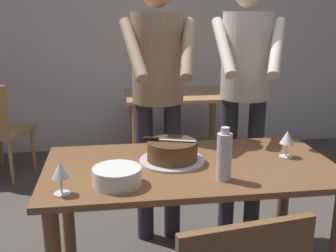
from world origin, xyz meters
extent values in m
cube|color=silver|center=(0.00, 2.62, 1.35)|extent=(10.00, 0.12, 2.70)
cube|color=brown|center=(0.00, 0.00, 0.73)|extent=(1.47, 0.77, 0.03)
cylinder|color=brown|center=(-0.66, 0.31, 0.36)|extent=(0.07, 0.07, 0.72)
cylinder|color=brown|center=(0.66, 0.31, 0.36)|extent=(0.07, 0.07, 0.72)
cylinder|color=silver|center=(-0.09, 0.05, 0.76)|extent=(0.34, 0.34, 0.01)
cylinder|color=brown|center=(-0.09, 0.05, 0.81)|extent=(0.26, 0.26, 0.09)
cylinder|color=#432A18|center=(-0.09, 0.05, 0.86)|extent=(0.25, 0.25, 0.01)
cube|color=silver|center=(-0.07, 0.05, 0.87)|extent=(0.20, 0.08, 0.00)
cube|color=black|center=(-0.19, 0.09, 0.87)|extent=(0.08, 0.05, 0.02)
cylinder|color=white|center=(-0.37, -0.20, 0.76)|extent=(0.22, 0.22, 0.01)
cylinder|color=white|center=(-0.37, -0.20, 0.77)|extent=(0.22, 0.22, 0.01)
cylinder|color=white|center=(-0.37, -0.20, 0.78)|extent=(0.22, 0.22, 0.01)
cylinder|color=white|center=(-0.37, -0.20, 0.79)|extent=(0.22, 0.22, 0.01)
cylinder|color=white|center=(-0.37, -0.20, 0.80)|extent=(0.22, 0.22, 0.01)
cylinder|color=white|center=(-0.37, -0.20, 0.81)|extent=(0.22, 0.22, 0.01)
cylinder|color=white|center=(-0.37, -0.20, 0.81)|extent=(0.22, 0.22, 0.01)
cylinder|color=white|center=(-0.37, -0.20, 0.82)|extent=(0.22, 0.22, 0.01)
cylinder|color=silver|center=(-0.61, -0.26, 0.75)|extent=(0.07, 0.07, 0.00)
cylinder|color=silver|center=(-0.61, -0.26, 0.79)|extent=(0.01, 0.01, 0.07)
cone|color=silver|center=(-0.61, -0.26, 0.86)|extent=(0.08, 0.08, 0.07)
cylinder|color=silver|center=(0.53, 0.04, 0.75)|extent=(0.07, 0.07, 0.00)
cylinder|color=silver|center=(0.53, 0.04, 0.79)|extent=(0.01, 0.01, 0.07)
cone|color=silver|center=(0.53, 0.04, 0.86)|extent=(0.08, 0.08, 0.07)
cylinder|color=silver|center=(0.11, -0.21, 0.86)|extent=(0.07, 0.07, 0.22)
cylinder|color=silver|center=(0.11, -0.21, 0.98)|extent=(0.04, 0.04, 0.03)
cylinder|color=#2D2D38|center=(0.00, 0.60, 0.47)|extent=(0.11, 0.11, 0.95)
cylinder|color=#2D2D38|center=(-0.18, 0.61, 0.47)|extent=(0.11, 0.11, 0.95)
cylinder|color=#997A5B|center=(-0.09, 0.60, 1.23)|extent=(0.32, 0.32, 0.55)
cylinder|color=#997A5B|center=(0.06, 0.42, 1.30)|extent=(0.16, 0.42, 0.34)
cylinder|color=#997A5B|center=(-0.25, 0.43, 1.30)|extent=(0.15, 0.42, 0.34)
cylinder|color=#2D2D38|center=(0.57, 0.61, 0.47)|extent=(0.11, 0.11, 0.95)
cylinder|color=#2D2D38|center=(0.40, 0.66, 0.47)|extent=(0.11, 0.11, 0.95)
cylinder|color=beige|center=(0.49, 0.63, 1.23)|extent=(0.32, 0.32, 0.55)
cylinder|color=beige|center=(0.60, 0.42, 1.30)|extent=(0.24, 0.40, 0.34)
cylinder|color=beige|center=(0.29, 0.49, 1.30)|extent=(0.08, 0.42, 0.34)
cube|color=tan|center=(0.26, 1.92, 0.72)|extent=(1.00, 0.70, 0.03)
cylinder|color=tan|center=(-0.17, 1.65, 0.35)|extent=(0.07, 0.07, 0.71)
cylinder|color=tan|center=(0.68, 1.65, 0.35)|extent=(0.07, 0.07, 0.71)
cylinder|color=tan|center=(-0.17, 2.20, 0.35)|extent=(0.07, 0.07, 0.71)
cylinder|color=tan|center=(0.68, 2.20, 0.35)|extent=(0.07, 0.07, 0.71)
cube|color=tan|center=(-1.38, 1.91, 0.43)|extent=(0.57, 0.57, 0.04)
cylinder|color=tan|center=(-1.49, 2.15, 0.21)|extent=(0.04, 0.04, 0.41)
cylinder|color=tan|center=(-1.15, 2.01, 0.21)|extent=(0.04, 0.04, 0.41)
cylinder|color=tan|center=(-1.28, 1.68, 0.21)|extent=(0.04, 0.04, 0.41)
camera|label=1|loc=(-0.39, -1.92, 1.50)|focal=43.89mm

